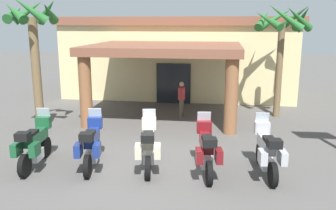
# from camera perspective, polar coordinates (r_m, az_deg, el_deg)

# --- Properties ---
(ground_plane) EXTENTS (80.00, 80.00, 0.00)m
(ground_plane) POSITION_cam_1_polar(r_m,az_deg,el_deg) (11.23, -3.33, -9.21)
(ground_plane) COLOR #514F4C
(motel_building) EXTENTS (13.39, 12.91, 4.49)m
(motel_building) POSITION_cam_1_polar(r_m,az_deg,el_deg) (22.22, 2.02, 7.90)
(motel_building) COLOR beige
(motel_building) RESTS_ON ground_plane
(motorcycle_green) EXTENTS (0.73, 2.21, 1.61)m
(motorcycle_green) POSITION_cam_1_polar(r_m,az_deg,el_deg) (11.47, -20.23, -5.82)
(motorcycle_green) COLOR black
(motorcycle_green) RESTS_ON ground_plane
(motorcycle_blue) EXTENTS (0.81, 2.21, 1.61)m
(motorcycle_blue) POSITION_cam_1_polar(r_m,az_deg,el_deg) (10.97, -11.93, -6.14)
(motorcycle_blue) COLOR black
(motorcycle_blue) RESTS_ON ground_plane
(motorcycle_cream) EXTENTS (0.79, 2.21, 1.61)m
(motorcycle_cream) POSITION_cam_1_polar(r_m,az_deg,el_deg) (10.67, -3.08, -6.42)
(motorcycle_cream) COLOR black
(motorcycle_cream) RESTS_ON ground_plane
(motorcycle_maroon) EXTENTS (0.76, 2.21, 1.61)m
(motorcycle_maroon) POSITION_cam_1_polar(r_m,az_deg,el_deg) (10.36, 6.07, -7.06)
(motorcycle_maroon) COLOR black
(motorcycle_maroon) RESTS_ON ground_plane
(motorcycle_silver) EXTENTS (0.73, 2.21, 1.61)m
(motorcycle_silver) POSITION_cam_1_polar(r_m,az_deg,el_deg) (10.58, 15.31, -7.04)
(motorcycle_silver) COLOR black
(motorcycle_silver) RESTS_ON ground_plane
(pedestrian) EXTENTS (0.32, 0.51, 1.60)m
(pedestrian) POSITION_cam_1_polar(r_m,az_deg,el_deg) (16.43, 2.14, 1.31)
(pedestrian) COLOR brown
(pedestrian) RESTS_ON ground_plane
(palm_tree_roadside) EXTENTS (1.97, 2.07, 5.16)m
(palm_tree_roadside) POSITION_cam_1_polar(r_m,az_deg,el_deg) (14.46, -20.46, 10.44)
(palm_tree_roadside) COLOR brown
(palm_tree_roadside) RESTS_ON ground_plane
(palm_tree_near_portico) EXTENTS (2.58, 2.56, 5.06)m
(palm_tree_near_portico) POSITION_cam_1_polar(r_m,az_deg,el_deg) (16.82, 17.59, 11.39)
(palm_tree_near_portico) COLOR brown
(palm_tree_near_portico) RESTS_ON ground_plane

